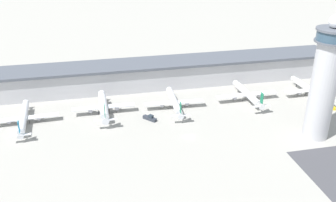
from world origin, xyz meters
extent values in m
plane|color=#9E9B93|center=(0.00, 0.00, 0.00)|extent=(1000.00, 1000.00, 0.00)
cube|color=#B2B2B7|center=(0.00, 70.00, 7.46)|extent=(238.18, 22.00, 14.91)
cube|color=#4C515B|center=(0.00, 70.00, 15.71)|extent=(238.18, 25.00, 1.60)
cylinder|color=#BCBCC1|center=(62.41, -12.32, 24.34)|extent=(12.20, 12.20, 48.67)
cylinder|color=#565B66|center=(62.41, -12.32, 49.07)|extent=(15.70, 15.70, 0.80)
cylinder|color=#334C60|center=(62.41, -12.32, 51.71)|extent=(14.44, 14.44, 4.48)
cylinder|color=#565B66|center=(62.41, -12.32, 54.45)|extent=(15.70, 15.70, 1.00)
sphere|color=white|center=(62.41, -12.32, 57.99)|extent=(6.08, 6.08, 6.08)
cylinder|color=silver|center=(-81.97, 31.94, 3.87)|extent=(5.21, 32.62, 3.62)
cone|color=silver|center=(-82.85, 49.78, 3.87)|extent=(3.78, 3.43, 3.62)
cone|color=silver|center=(-81.07, 13.54, 3.87)|extent=(3.47, 4.50, 3.26)
cube|color=silver|center=(-82.01, 32.58, 3.23)|extent=(36.34, 6.17, 0.44)
cylinder|color=#A8A8B2|center=(-89.64, 33.21, 2.14)|extent=(2.19, 4.08, 1.99)
cylinder|color=#A8A8B2|center=(-74.47, 33.96, 2.14)|extent=(2.19, 4.08, 1.99)
cube|color=#197FB2|center=(-81.03, 12.68, 8.57)|extent=(0.44, 2.81, 5.80)
cube|color=silver|center=(-81.01, 12.28, 4.23)|extent=(10.23, 2.50, 0.24)
cylinder|color=black|center=(-82.71, 46.96, 1.03)|extent=(0.28, 0.28, 2.05)
cylinder|color=black|center=(-79.43, 31.91, 1.03)|extent=(0.28, 0.28, 2.05)
cylinder|color=black|center=(-84.50, 31.66, 1.03)|extent=(0.28, 0.28, 2.05)
cylinder|color=silver|center=(-39.71, 35.02, 4.84)|extent=(4.43, 27.52, 4.34)
cone|color=silver|center=(-39.65, 50.73, 4.84)|extent=(4.35, 3.92, 4.34)
cone|color=silver|center=(-39.76, 18.67, 4.84)|extent=(3.92, 5.22, 3.91)
cube|color=silver|center=(-39.70, 35.58, 4.08)|extent=(34.89, 4.52, 0.44)
cylinder|color=#A8A8B2|center=(-47.03, 36.60, 2.77)|extent=(2.40, 4.78, 2.39)
cylinder|color=#A8A8B2|center=(-32.38, 36.55, 2.77)|extent=(2.40, 4.78, 2.39)
cube|color=#14704C|center=(-39.77, 17.62, 10.48)|extent=(0.31, 2.80, 6.95)
cube|color=silver|center=(-39.77, 17.22, 5.27)|extent=(12.16, 2.04, 0.24)
cylinder|color=black|center=(-39.66, 47.58, 1.33)|extent=(0.28, 0.28, 2.67)
cylinder|color=black|center=(-36.67, 34.76, 1.33)|extent=(0.28, 0.28, 2.67)
cylinder|color=black|center=(-42.75, 34.79, 1.33)|extent=(0.28, 0.28, 2.67)
cylinder|color=silver|center=(0.64, 33.22, 4.26)|extent=(5.19, 29.50, 3.73)
cone|color=silver|center=(1.45, 49.56, 4.26)|extent=(3.90, 3.54, 3.73)
cone|color=silver|center=(-0.20, 16.32, 4.26)|extent=(3.58, 4.64, 3.36)
cube|color=silver|center=(0.67, 33.80, 3.61)|extent=(35.03, 6.13, 0.44)
cylinder|color=#A8A8B2|center=(-6.59, 35.17, 2.48)|extent=(2.26, 4.20, 2.05)
cylinder|color=#A8A8B2|center=(8.03, 34.44, 2.48)|extent=(2.26, 4.20, 2.05)
cube|color=#14704C|center=(-0.25, 15.43, 9.11)|extent=(0.44, 2.81, 5.97)
cube|color=silver|center=(-0.27, 15.03, 4.63)|extent=(10.54, 2.52, 0.24)
cylinder|color=black|center=(1.31, 46.68, 1.20)|extent=(0.28, 0.28, 2.39)
cylinder|color=black|center=(3.24, 32.88, 1.20)|extent=(0.28, 0.28, 2.39)
cylinder|color=black|center=(-1.98, 33.14, 1.20)|extent=(0.28, 0.28, 2.39)
cylinder|color=white|center=(45.95, 34.21, 4.61)|extent=(4.66, 29.15, 3.86)
cone|color=white|center=(45.51, 50.47, 4.61)|extent=(3.95, 3.57, 3.86)
cone|color=white|center=(46.42, 17.37, 4.61)|extent=(3.60, 4.72, 3.47)
cube|color=white|center=(45.94, 34.79, 3.93)|extent=(38.45, 5.46, 0.44)
cylinder|color=#A8A8B2|center=(37.86, 35.57, 2.77)|extent=(2.24, 4.30, 2.12)
cylinder|color=#A8A8B2|center=(53.96, 36.01, 2.77)|extent=(2.24, 4.30, 2.12)
cube|color=#14704C|center=(46.45, 16.45, 9.62)|extent=(0.38, 2.81, 6.17)
cube|color=white|center=(46.46, 16.05, 4.99)|extent=(10.85, 2.30, 0.24)
cylinder|color=black|center=(45.59, 47.53, 1.34)|extent=(0.28, 0.28, 2.68)
cylinder|color=black|center=(48.66, 34.06, 1.34)|extent=(0.28, 0.28, 2.68)
cylinder|color=black|center=(43.26, 33.91, 1.34)|extent=(0.28, 0.28, 2.68)
cylinder|color=white|center=(86.76, 33.02, 4.29)|extent=(4.85, 31.05, 3.79)
cone|color=white|center=(86.16, 50.18, 4.29)|extent=(3.90, 3.54, 3.79)
cone|color=white|center=(87.37, 15.29, 4.29)|extent=(3.56, 4.66, 3.41)
cube|color=white|center=(86.73, 33.64, 3.62)|extent=(32.08, 5.50, 0.44)
cylinder|color=#A8A8B2|center=(80.00, 34.41, 2.48)|extent=(2.22, 4.23, 2.08)
cylinder|color=#A8A8B2|center=(93.40, 34.87, 2.48)|extent=(2.22, 4.23, 2.08)
cube|color=red|center=(87.40, 14.38, 9.21)|extent=(0.40, 2.81, 6.06)
cube|color=white|center=(87.41, 13.98, 4.67)|extent=(10.66, 2.36, 0.24)
cylinder|color=black|center=(86.26, 47.28, 1.20)|extent=(0.28, 0.28, 2.39)
cylinder|color=black|center=(89.41, 32.93, 1.20)|extent=(0.28, 0.28, 2.39)
cylinder|color=black|center=(84.11, 32.75, 1.20)|extent=(0.28, 0.28, 2.39)
cube|color=black|center=(88.02, 13.02, 0.06)|extent=(5.56, 3.81, 0.12)
cube|color=gold|center=(88.02, 13.02, 0.79)|extent=(6.51, 4.20, 1.58)
cube|color=#232D38|center=(88.60, 12.83, 2.23)|extent=(2.39, 2.63, 1.29)
cube|color=black|center=(-15.78, 22.25, 0.06)|extent=(6.19, 6.63, 0.12)
cube|color=#2D333D|center=(-15.78, 22.25, 0.88)|extent=(7.14, 7.68, 1.75)
cube|color=#232D38|center=(-15.23, 21.63, 2.47)|extent=(3.10, 3.15, 1.43)
camera|label=1|loc=(-44.51, -156.37, 95.63)|focal=40.00mm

